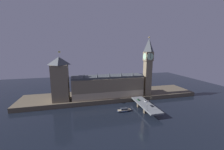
{
  "coord_description": "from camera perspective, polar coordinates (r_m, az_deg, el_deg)",
  "views": [
    {
      "loc": [
        -40.58,
        -128.06,
        61.98
      ],
      "look_at": [
        -4.33,
        20.0,
        33.7
      ],
      "focal_mm": 22.0,
      "sensor_mm": 36.0,
      "label": 1
    }
  ],
  "objects": [
    {
      "name": "boat_upstream",
      "position": [
        144.44,
        5.09,
        -14.37
      ],
      "size": [
        15.18,
        4.75,
        3.6
      ],
      "color": "#1E2842",
      "rests_on": "ground_plane"
    },
    {
      "name": "clock_tower",
      "position": [
        175.84,
        14.69,
        4.1
      ],
      "size": [
        10.19,
        10.3,
        71.96
      ],
      "color": "#7F7056",
      "rests_on": "embankment"
    },
    {
      "name": "parliament_hall",
      "position": [
        168.4,
        -1.73,
        -4.6
      ],
      "size": [
        85.08,
        21.33,
        31.09
      ],
      "color": "#7F7056",
      "rests_on": "embankment"
    },
    {
      "name": "victoria_tower",
      "position": [
        162.78,
        -20.73,
        -1.53
      ],
      "size": [
        17.76,
        17.76,
        55.18
      ],
      "color": "#7F7056",
      "rests_on": "embankment"
    },
    {
      "name": "bridge",
      "position": [
        151.1,
        13.74,
        -12.14
      ],
      "size": [
        13.13,
        46.0,
        6.13
      ],
      "color": "slate",
      "rests_on": "ground_plane"
    },
    {
      "name": "car_northbound_lead",
      "position": [
        158.6,
        10.91,
        -10.05
      ],
      "size": [
        1.86,
        4.55,
        1.43
      ],
      "color": "#235633",
      "rests_on": "bridge"
    },
    {
      "name": "ground_plane",
      "position": [
        147.95,
        3.58,
        -14.28
      ],
      "size": [
        400.0,
        400.0,
        0.0
      ],
      "primitive_type": "plane",
      "color": "black"
    },
    {
      "name": "car_southbound_trail",
      "position": [
        156.55,
        13.69,
        -10.45
      ],
      "size": [
        1.89,
        4.2,
        1.39
      ],
      "color": "white",
      "rests_on": "bridge"
    },
    {
      "name": "car_southbound_lead",
      "position": [
        145.67,
        16.17,
        -12.21
      ],
      "size": [
        1.93,
        3.93,
        1.32
      ],
      "color": "black",
      "rests_on": "bridge"
    },
    {
      "name": "street_lamp_near",
      "position": [
        134.31,
        14.39,
        -12.56
      ],
      "size": [
        1.34,
        0.6,
        6.35
      ],
      "color": "#2D3333",
      "rests_on": "bridge"
    },
    {
      "name": "embankment",
      "position": [
        181.88,
        -0.1,
        -8.54
      ],
      "size": [
        220.0,
        42.0,
        5.21
      ],
      "color": "brown",
      "rests_on": "ground_plane"
    },
    {
      "name": "pedestrian_mid_walk",
      "position": [
        156.52,
        14.91,
        -10.43
      ],
      "size": [
        0.38,
        0.38,
        1.64
      ],
      "color": "black",
      "rests_on": "bridge"
    },
    {
      "name": "street_lamp_mid",
      "position": [
        151.88,
        15.93,
        -9.84
      ],
      "size": [
        1.34,
        0.6,
        6.54
      ],
      "color": "#2D3333",
      "rests_on": "bridge"
    }
  ]
}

